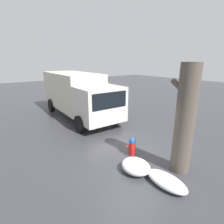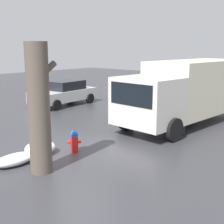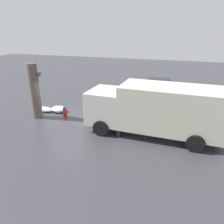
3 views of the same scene
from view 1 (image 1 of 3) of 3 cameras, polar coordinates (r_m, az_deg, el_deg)
name	(u,v)px [view 1 (image 1 of 3)]	position (r m, az deg, el deg)	size (l,w,h in m)	color
ground_plane	(132,155)	(7.31, 6.52, -13.66)	(60.00, 60.00, 0.00)	#38383D
fire_hydrant	(132,146)	(7.13, 6.59, -11.01)	(0.40, 0.40, 0.74)	red
tree_trunk	(185,120)	(6.05, 22.66, -2.47)	(0.94, 0.62, 3.62)	brown
delivery_truck	(77,93)	(12.01, -11.25, 6.12)	(7.54, 2.92, 2.85)	beige
pedestrian	(104,106)	(11.00, -2.60, 2.06)	(0.37, 0.37, 1.70)	#23232D
snow_pile_by_hydrant	(136,166)	(6.25, 7.76, -17.12)	(1.05, 0.89, 0.42)	white
snow_pile_curbside	(166,181)	(5.90, 17.35, -20.71)	(1.36, 0.66, 0.33)	white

